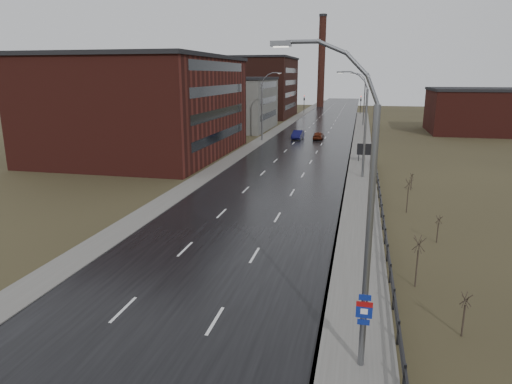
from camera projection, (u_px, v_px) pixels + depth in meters
The scene contains 25 objects.
ground at pixel (126, 368), 17.55m from camera, with size 320.00×320.00×0.00m, color #2D2819.
road at pixel (307, 144), 74.18m from camera, with size 14.00×300.00×0.06m, color black.
sidewalk_right at pixel (360, 179), 48.71m from camera, with size 3.20×180.00×0.18m, color #595651.
curb_right at pixel (346, 179), 49.04m from camera, with size 0.16×180.00×0.18m, color slate.
sidewalk_left at pixel (258, 142), 75.95m from camera, with size 2.40×260.00×0.12m, color #595651.
warehouse_near at pixel (144, 106), 62.87m from camera, with size 22.44×28.56×13.50m.
warehouse_mid at pixel (231, 103), 93.75m from camera, with size 16.32×20.40×10.50m.
warehouse_far at pixel (243, 87), 122.53m from camera, with size 26.52×24.48×15.50m.
building_right at pixel (479, 111), 87.36m from camera, with size 18.36×16.32×8.50m.
smokestack at pixel (322, 61), 156.58m from camera, with size 2.70×2.70×30.70m.
streetlight_main at pixel (361, 218), 16.09m from camera, with size 3.91×0.29×12.11m.
streetlight_right_mid at pixel (363, 125), 48.24m from camera, with size 3.36×0.28×11.35m.
streetlight_left at pixel (264, 106), 76.28m from camera, with size 3.36×0.28×11.35m.
streetlight_right_far at pixel (363, 99), 99.22m from camera, with size 3.36×0.28×11.35m.
guardrail at pixel (384, 223), 32.44m from camera, with size 0.10×53.05×1.10m.
shrub_b at pixel (464, 314), 19.43m from camera, with size 0.48×0.51×2.01m.
shrub_c at pixel (417, 260), 23.93m from camera, with size 0.66×0.70×2.82m.
shrub_d at pixel (438, 228), 30.42m from camera, with size 0.45×0.48×1.88m.
shrub_e at pixel (408, 195), 37.00m from camera, with size 0.66×0.70×2.82m.
shrub_f at pixel (411, 181), 44.36m from camera, with size 0.41×0.43×1.69m.
billboard at pixel (366, 150), 57.85m from camera, with size 2.16×0.17×2.50m.
traffic_light_left at pixel (304, 97), 131.41m from camera, with size 0.58×2.73×5.30m.
traffic_light_right at pixel (361, 98), 127.96m from camera, with size 0.58×2.73×5.30m.
car_near at pixel (298, 135), 79.44m from camera, with size 1.60×4.60×1.51m, color #0B0B3A.
car_far at pixel (318, 136), 79.03m from camera, with size 1.64×4.08×1.39m, color #551E0E.
Camera 1 is at (8.29, -13.80, 10.95)m, focal length 32.00 mm.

